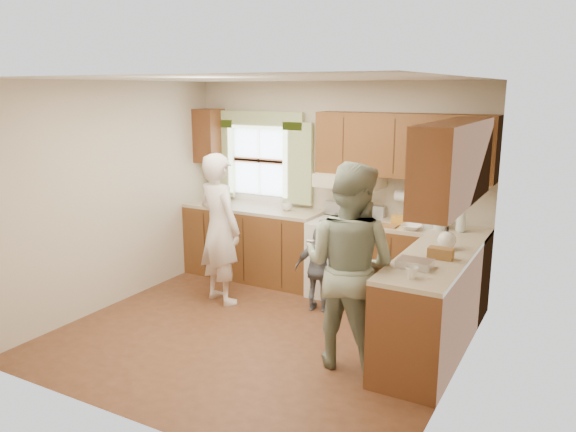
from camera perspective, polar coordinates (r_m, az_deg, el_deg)
The scene contains 6 objects.
room at distance 5.38m, azimuth -2.99°, elevation 0.32°, with size 3.80×3.80×3.80m.
kitchen_fixtures at distance 6.15m, azimuth 7.26°, elevation -2.12°, with size 3.80×2.25×2.15m.
stove at distance 6.68m, azimuth 5.81°, elevation -4.17°, with size 0.76×0.67×1.07m.
woman_left at distance 6.39m, azimuth -6.97°, elevation -1.31°, with size 0.63×0.41×1.72m, color silver.
woman_right at distance 4.91m, azimuth 6.22°, elevation -5.07°, with size 0.89×0.69×1.82m, color #1F3727.
child at distance 6.19m, azimuth 3.19°, elevation -5.46°, with size 0.55×0.23×0.94m, color slate.
Camera 1 is at (2.78, -4.46, 2.42)m, focal length 35.00 mm.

